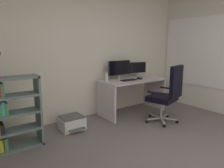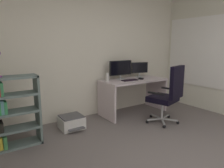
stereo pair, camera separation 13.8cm
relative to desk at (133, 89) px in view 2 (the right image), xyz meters
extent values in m
cube|color=silver|center=(-0.88, 0.44, 0.82)|extent=(4.79, 0.10, 2.72)
cube|color=white|center=(1.51, -0.51, 0.76)|extent=(0.01, 1.58, 1.46)
cube|color=white|center=(1.50, -0.51, 0.76)|extent=(0.02, 1.66, 1.54)
cube|color=silver|center=(0.00, 0.00, 0.18)|extent=(1.41, 0.67, 0.04)
cube|color=silver|center=(-0.69, 0.00, -0.19)|extent=(0.04, 0.64, 0.70)
cube|color=silver|center=(0.69, 0.00, -0.19)|extent=(0.04, 0.64, 0.70)
cylinder|color=#B2B5B7|center=(-0.22, 0.17, 0.21)|extent=(0.18, 0.18, 0.01)
cylinder|color=#B2B5B7|center=(-0.22, 0.17, 0.26)|extent=(0.03, 0.03, 0.09)
cube|color=black|center=(-0.22, 0.17, 0.44)|extent=(0.54, 0.04, 0.31)
cube|color=black|center=(-0.22, 0.15, 0.44)|extent=(0.50, 0.01, 0.28)
cylinder|color=#B2B5B7|center=(0.31, 0.17, 0.21)|extent=(0.18, 0.18, 0.01)
cylinder|color=#B2B5B7|center=(0.31, 0.17, 0.26)|extent=(0.03, 0.03, 0.10)
cube|color=black|center=(0.31, 0.17, 0.42)|extent=(0.40, 0.12, 0.24)
cube|color=black|center=(0.31, 0.15, 0.42)|extent=(0.36, 0.09, 0.22)
cube|color=black|center=(-0.16, -0.07, 0.21)|extent=(0.35, 0.16, 0.02)
cube|color=black|center=(0.13, -0.09, 0.22)|extent=(0.08, 0.11, 0.03)
cylinder|color=silver|center=(-0.58, 0.12, 0.28)|extent=(0.07, 0.07, 0.17)
cube|color=#B7BABC|center=(0.25, -0.70, -0.47)|extent=(0.30, 0.11, 0.02)
sphere|color=black|center=(0.39, -0.66, -0.51)|extent=(0.06, 0.06, 0.06)
cube|color=#B7BABC|center=(0.11, -0.59, -0.47)|extent=(0.04, 0.30, 0.02)
sphere|color=black|center=(0.11, -0.44, -0.51)|extent=(0.06, 0.06, 0.06)
cube|color=#B7BABC|center=(-0.04, -0.69, -0.47)|extent=(0.29, 0.13, 0.02)
sphere|color=black|center=(-0.18, -0.64, -0.51)|extent=(0.06, 0.06, 0.06)
cube|color=#B7BABC|center=(0.01, -0.86, -0.47)|extent=(0.21, 0.26, 0.02)
sphere|color=black|center=(-0.08, -0.98, -0.51)|extent=(0.06, 0.06, 0.06)
cube|color=#B7BABC|center=(0.19, -0.87, -0.47)|extent=(0.19, 0.27, 0.02)
sphere|color=black|center=(0.27, -0.99, -0.51)|extent=(0.06, 0.06, 0.06)
cylinder|color=#B7BABC|center=(0.10, -0.74, -0.30)|extent=(0.04, 0.04, 0.34)
cube|color=black|center=(0.10, -0.74, -0.08)|extent=(0.60, 0.58, 0.10)
cube|color=black|center=(0.17, -0.99, 0.27)|extent=(0.46, 0.19, 0.59)
cube|color=black|center=(-0.15, -0.82, 0.07)|extent=(0.13, 0.32, 0.03)
cube|color=black|center=(0.36, -0.67, 0.07)|extent=(0.13, 0.32, 0.03)
cube|color=slate|center=(-2.06, -0.22, -0.02)|extent=(0.03, 0.29, 1.04)
cube|color=slate|center=(-2.43, -0.22, 0.48)|extent=(0.79, 0.29, 0.03)
cube|color=slate|center=(-2.43, -0.22, -0.53)|extent=(0.79, 0.29, 0.03)
cube|color=slate|center=(-2.43, -0.22, -0.27)|extent=(0.72, 0.29, 0.03)
cube|color=slate|center=(-2.43, -0.22, -0.02)|extent=(0.72, 0.29, 0.03)
cube|color=slate|center=(-2.43, -0.22, 0.23)|extent=(0.72, 0.29, 0.03)
cube|color=gold|center=(-2.61, -0.22, -0.42)|extent=(0.06, 0.21, 0.18)
cube|color=#3C8146|center=(-2.54, -0.22, -0.42)|extent=(0.05, 0.25, 0.19)
cube|color=black|center=(-2.57, -0.23, -0.19)|extent=(0.05, 0.20, 0.13)
cube|color=#5C95A4|center=(-2.54, -0.23, 0.09)|extent=(0.04, 0.20, 0.19)
cube|color=#348D50|center=(-2.50, -0.23, 0.08)|extent=(0.04, 0.22, 0.17)
cube|color=#368953|center=(-2.52, -0.22, 0.34)|extent=(0.04, 0.20, 0.18)
cube|color=silver|center=(-1.46, -0.05, -0.44)|extent=(0.40, 0.37, 0.21)
cube|color=#4C4C51|center=(-1.46, -0.05, -0.32)|extent=(0.37, 0.34, 0.02)
cube|color=#4C4C51|center=(-1.46, -0.28, -0.48)|extent=(0.28, 0.10, 0.01)
camera|label=1|loc=(-2.91, -3.28, 0.93)|focal=33.22mm
camera|label=2|loc=(-2.79, -3.36, 0.93)|focal=33.22mm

